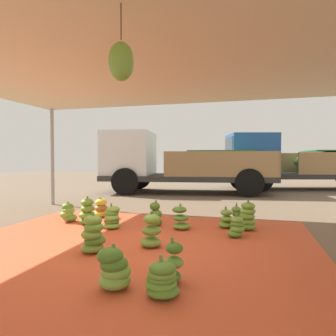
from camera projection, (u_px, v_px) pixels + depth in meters
ground_plane at (177, 212)px, 7.56m from camera, size 40.00×40.00×0.00m
tarp_orange at (130, 246)px, 4.67m from camera, size 5.66×5.03×0.01m
tent_canopy at (127, 63)px, 4.48m from camera, size 8.00×7.00×2.85m
banana_bunch_0 at (236, 216)px, 6.12m from camera, size 0.35×0.33×0.43m
banana_bunch_1 at (87, 213)px, 6.10m from camera, size 0.38×0.38×0.58m
banana_bunch_2 at (226, 219)px, 5.84m from camera, size 0.35×0.34×0.41m
banana_bunch_3 at (112, 218)px, 5.77m from camera, size 0.39×0.41×0.48m
banana_bunch_4 at (151, 232)px, 4.57m from camera, size 0.44×0.44×0.54m
banana_bunch_6 at (237, 227)px, 5.15m from camera, size 0.33×0.34×0.41m
banana_bunch_7 at (181, 219)px, 5.73m from camera, size 0.43×0.43×0.49m
banana_bunch_8 at (100, 209)px, 6.89m from camera, size 0.43×0.42×0.46m
banana_bunch_9 at (68, 213)px, 6.39m from camera, size 0.38×0.39×0.43m
banana_bunch_10 at (156, 215)px, 6.00m from camera, size 0.35×0.35×0.51m
banana_bunch_11 at (93, 235)px, 4.29m from camera, size 0.45×0.44×0.58m
banana_bunch_12 at (248, 217)px, 5.64m from camera, size 0.43×0.43×0.57m
banana_bunch_13 at (162, 280)px, 2.95m from camera, size 0.41×0.42×0.40m
banana_bunch_14 at (114, 269)px, 3.11m from camera, size 0.47×0.47×0.46m
banana_bunch_15 at (173, 264)px, 3.27m from camera, size 0.28×0.27×0.49m
cargo_truck_main at (179, 163)px, 11.95m from camera, size 6.79×3.41×2.40m
cargo_truck_far at (299, 162)px, 13.22m from camera, size 7.15×3.85×2.40m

